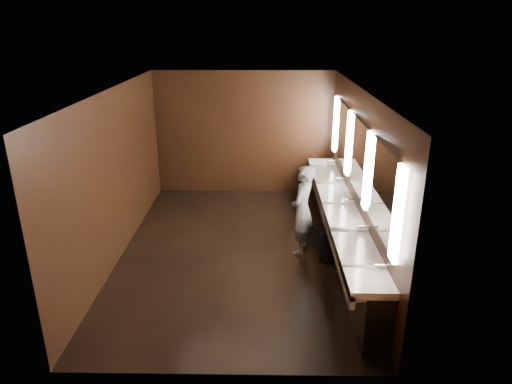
% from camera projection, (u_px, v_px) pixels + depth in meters
% --- Properties ---
extents(floor, '(6.00, 6.00, 0.00)m').
position_uv_depth(floor, '(238.00, 251.00, 8.04)').
color(floor, black).
rests_on(floor, ground).
extents(ceiling, '(4.00, 6.00, 0.02)m').
position_uv_depth(ceiling, '(235.00, 90.00, 7.05)').
color(ceiling, '#2D2D2B').
rests_on(ceiling, wall_back).
extents(wall_back, '(4.00, 0.02, 2.80)m').
position_uv_depth(wall_back, '(244.00, 134.00, 10.35)').
color(wall_back, black).
rests_on(wall_back, floor).
extents(wall_front, '(4.00, 0.02, 2.80)m').
position_uv_depth(wall_front, '(220.00, 268.00, 4.74)').
color(wall_front, black).
rests_on(wall_front, floor).
extents(wall_left, '(0.02, 6.00, 2.80)m').
position_uv_depth(wall_left, '(116.00, 175.00, 7.58)').
color(wall_left, black).
rests_on(wall_left, floor).
extents(wall_right, '(0.02, 6.00, 2.80)m').
position_uv_depth(wall_right, '(357.00, 176.00, 7.51)').
color(wall_right, black).
rests_on(wall_right, floor).
extents(sink_counter, '(0.55, 5.40, 1.01)m').
position_uv_depth(sink_counter, '(341.00, 226.00, 7.84)').
color(sink_counter, black).
rests_on(sink_counter, floor).
extents(mirror_band, '(0.06, 5.03, 1.15)m').
position_uv_depth(mirror_band, '(358.00, 156.00, 7.39)').
color(mirror_band, white).
rests_on(mirror_band, wall_right).
extents(person, '(0.58, 0.68, 1.57)m').
position_uv_depth(person, '(302.00, 210.00, 7.74)').
color(person, '#89ADCD').
rests_on(person, floor).
extents(trash_bin, '(0.45, 0.45, 0.56)m').
position_uv_depth(trash_bin, '(330.00, 245.00, 7.64)').
color(trash_bin, black).
rests_on(trash_bin, floor).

